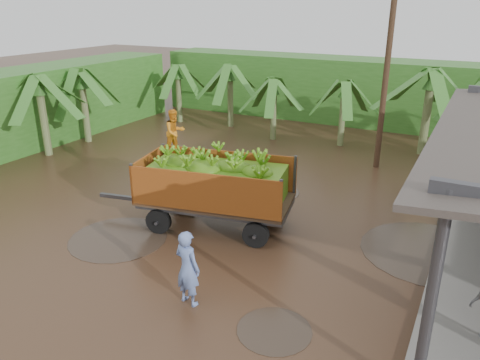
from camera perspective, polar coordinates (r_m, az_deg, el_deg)
name	(u,v)px	position (r m, az deg, el deg)	size (l,w,h in m)	color
ground	(246,241)	(13.88, 0.76, -7.45)	(100.00, 100.00, 0.00)	black
hedge_north	(341,90)	(28.33, 12.22, 10.73)	(22.00, 3.00, 3.60)	#2D661E
hedge_west	(26,108)	(25.03, -24.62, 8.00)	(3.00, 18.00, 3.60)	#2D661E
banana_trailer	(215,184)	(14.26, -3.04, -0.53)	(6.49, 3.08, 3.55)	#CA641C
man_blue	(188,268)	(10.88, -6.41, -10.60)	(0.68, 0.44, 1.86)	#667EBB
utility_pole	(387,65)	(19.85, 17.50, 13.25)	(1.20, 0.24, 8.41)	#47301E
banana_plants	(237,118)	(20.82, -0.34, 7.60)	(25.15, 20.90, 4.05)	#2D661E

